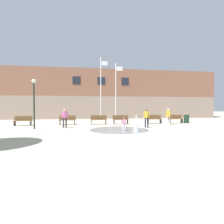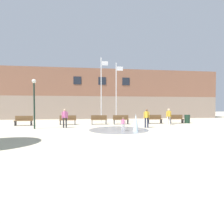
{
  "view_description": "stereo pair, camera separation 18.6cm",
  "coord_description": "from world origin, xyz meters",
  "px_view_note": "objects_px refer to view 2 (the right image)",
  "views": [
    {
      "loc": [
        -2.14,
        -8.13,
        1.76
      ],
      "look_at": [
        0.1,
        7.1,
        1.3
      ],
      "focal_mm": 28.0,
      "sensor_mm": 36.0,
      "label": 1
    },
    {
      "loc": [
        -1.96,
        -8.15,
        1.76
      ],
      "look_at": [
        0.1,
        7.1,
        1.3
      ],
      "focal_mm": 28.0,
      "sensor_mm": 36.0,
      "label": 2
    }
  ],
  "objects_px": {
    "park_bench_left_of_flagpoles": "(68,120)",
    "park_bench_far_right": "(176,119)",
    "adult_watching": "(65,117)",
    "lamp_post_left_lane": "(34,96)",
    "adult_near_bench": "(147,117)",
    "flagpole_left": "(101,88)",
    "park_bench_far_left": "(24,120)",
    "teen_by_trashcan": "(169,115)",
    "park_bench_center": "(99,120)",
    "child_running": "(123,123)",
    "park_bench_under_right_flagpole": "(121,119)",
    "flagpole_right": "(116,91)",
    "trash_can": "(187,119)",
    "park_bench_near_trashcan": "(155,119)"
  },
  "relations": [
    {
      "from": "park_bench_under_right_flagpole",
      "to": "lamp_post_left_lane",
      "type": "bearing_deg",
      "value": -159.29
    },
    {
      "from": "park_bench_left_of_flagpoles",
      "to": "flagpole_left",
      "type": "xyz_separation_m",
      "value": [
        3.45,
        1.65,
        3.34
      ]
    },
    {
      "from": "park_bench_far_left",
      "to": "trash_can",
      "type": "distance_m",
      "value": 16.58
    },
    {
      "from": "park_bench_under_right_flagpole",
      "to": "trash_can",
      "type": "relative_size",
      "value": 1.78
    },
    {
      "from": "lamp_post_left_lane",
      "to": "trash_can",
      "type": "bearing_deg",
      "value": 11.34
    },
    {
      "from": "adult_near_bench",
      "to": "lamp_post_left_lane",
      "type": "xyz_separation_m",
      "value": [
        -9.11,
        0.39,
        1.64
      ]
    },
    {
      "from": "adult_watching",
      "to": "lamp_post_left_lane",
      "type": "relative_size",
      "value": 0.4
    },
    {
      "from": "lamp_post_left_lane",
      "to": "teen_by_trashcan",
      "type": "bearing_deg",
      "value": 6.11
    },
    {
      "from": "trash_can",
      "to": "park_bench_far_right",
      "type": "bearing_deg",
      "value": -178.7
    },
    {
      "from": "adult_near_bench",
      "to": "park_bench_under_right_flagpole",
      "type": "bearing_deg",
      "value": -120.04
    },
    {
      "from": "park_bench_under_right_flagpole",
      "to": "trash_can",
      "type": "height_order",
      "value": "park_bench_under_right_flagpole"
    },
    {
      "from": "park_bench_far_right",
      "to": "trash_can",
      "type": "relative_size",
      "value": 1.78
    },
    {
      "from": "park_bench_far_right",
      "to": "adult_watching",
      "type": "bearing_deg",
      "value": -167.49
    },
    {
      "from": "adult_watching",
      "to": "trash_can",
      "type": "distance_m",
      "value": 12.76
    },
    {
      "from": "park_bench_center",
      "to": "child_running",
      "type": "xyz_separation_m",
      "value": [
        1.45,
        -5.11,
        0.1
      ]
    },
    {
      "from": "park_bench_center",
      "to": "flagpole_left",
      "type": "height_order",
      "value": "flagpole_left"
    },
    {
      "from": "adult_near_bench",
      "to": "child_running",
      "type": "height_order",
      "value": "adult_near_bench"
    },
    {
      "from": "park_bench_center",
      "to": "lamp_post_left_lane",
      "type": "xyz_separation_m",
      "value": [
        -5.31,
        -2.99,
        2.1
      ]
    },
    {
      "from": "park_bench_center",
      "to": "park_bench_under_right_flagpole",
      "type": "xyz_separation_m",
      "value": [
        2.21,
        -0.14,
        0.0
      ]
    },
    {
      "from": "teen_by_trashcan",
      "to": "adult_near_bench",
      "type": "height_order",
      "value": "same"
    },
    {
      "from": "park_bench_left_of_flagpoles",
      "to": "park_bench_far_right",
      "type": "relative_size",
      "value": 1.0
    },
    {
      "from": "park_bench_center",
      "to": "park_bench_near_trashcan",
      "type": "xyz_separation_m",
      "value": [
        5.85,
        0.05,
        0.0
      ]
    },
    {
      "from": "teen_by_trashcan",
      "to": "lamp_post_left_lane",
      "type": "height_order",
      "value": "lamp_post_left_lane"
    },
    {
      "from": "park_bench_far_left",
      "to": "park_bench_under_right_flagpole",
      "type": "relative_size",
      "value": 1.0
    },
    {
      "from": "adult_watching",
      "to": "flagpole_right",
      "type": "xyz_separation_m",
      "value": [
        5.06,
        4.21,
        2.61
      ]
    },
    {
      "from": "park_bench_far_left",
      "to": "teen_by_trashcan",
      "type": "xyz_separation_m",
      "value": [
        13.65,
        -1.49,
        0.45
      ]
    },
    {
      "from": "flagpole_left",
      "to": "flagpole_right",
      "type": "relative_size",
      "value": 1.08
    },
    {
      "from": "lamp_post_left_lane",
      "to": "adult_near_bench",
      "type": "bearing_deg",
      "value": -2.43
    },
    {
      "from": "park_bench_center",
      "to": "flagpole_right",
      "type": "distance_m",
      "value": 4.05
    },
    {
      "from": "child_running",
      "to": "park_bench_left_of_flagpoles",
      "type": "bearing_deg",
      "value": 48.65
    },
    {
      "from": "flagpole_left",
      "to": "park_bench_far_right",
      "type": "bearing_deg",
      "value": -12.44
    },
    {
      "from": "teen_by_trashcan",
      "to": "trash_can",
      "type": "bearing_deg",
      "value": 132.49
    },
    {
      "from": "trash_can",
      "to": "lamp_post_left_lane",
      "type": "bearing_deg",
      "value": -168.66
    },
    {
      "from": "park_bench_far_right",
      "to": "lamp_post_left_lane",
      "type": "xyz_separation_m",
      "value": [
        -13.51,
        -2.94,
        2.1
      ]
    },
    {
      "from": "park_bench_under_right_flagpole",
      "to": "flagpole_right",
      "type": "height_order",
      "value": "flagpole_right"
    },
    {
      "from": "lamp_post_left_lane",
      "to": "park_bench_far_left",
      "type": "bearing_deg",
      "value": 122.75
    },
    {
      "from": "teen_by_trashcan",
      "to": "flagpole_left",
      "type": "distance_m",
      "value": 7.62
    },
    {
      "from": "park_bench_far_right",
      "to": "child_running",
      "type": "bearing_deg",
      "value": -143.16
    },
    {
      "from": "park_bench_far_right",
      "to": "adult_watching",
      "type": "height_order",
      "value": "adult_watching"
    },
    {
      "from": "teen_by_trashcan",
      "to": "child_running",
      "type": "xyz_separation_m",
      "value": [
        -5.12,
        -3.39,
        -0.35
      ]
    },
    {
      "from": "park_bench_left_of_flagpoles",
      "to": "trash_can",
      "type": "distance_m",
      "value": 12.56
    },
    {
      "from": "park_bench_far_right",
      "to": "flagpole_right",
      "type": "xyz_separation_m",
      "value": [
        -6.15,
        1.73,
        3.07
      ]
    },
    {
      "from": "child_running",
      "to": "flagpole_right",
      "type": "bearing_deg",
      "value": 2.27
    },
    {
      "from": "park_bench_near_trashcan",
      "to": "park_bench_center",
      "type": "bearing_deg",
      "value": -179.56
    },
    {
      "from": "park_bench_under_right_flagpole",
      "to": "flagpole_left",
      "type": "bearing_deg",
      "value": 135.13
    },
    {
      "from": "park_bench_far_left",
      "to": "flagpole_right",
      "type": "relative_size",
      "value": 0.24
    },
    {
      "from": "park_bench_under_right_flagpole",
      "to": "park_bench_far_right",
      "type": "bearing_deg",
      "value": 0.92
    },
    {
      "from": "adult_near_bench",
      "to": "child_running",
      "type": "distance_m",
      "value": 2.95
    },
    {
      "from": "park_bench_center",
      "to": "park_bench_under_right_flagpole",
      "type": "bearing_deg",
      "value": -3.72
    },
    {
      "from": "trash_can",
      "to": "park_bench_far_left",
      "type": "bearing_deg",
      "value": -179.29
    }
  ]
}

